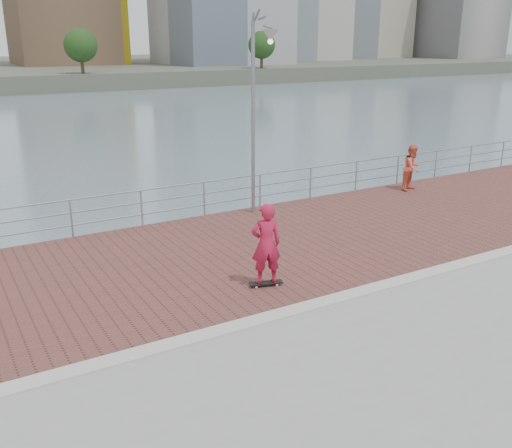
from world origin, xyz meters
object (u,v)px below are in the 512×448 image
guardrail (173,199)px  bystander (412,168)px  skateboarder (266,244)px  street_lamp (260,80)px

guardrail → bystander: 9.05m
skateboarder → bystander: skateboarder is taller
skateboarder → guardrail: bearing=-75.2°
skateboarder → bystander: (9.11, 4.65, -0.18)m
skateboarder → street_lamp: bearing=-103.4°
street_lamp → bystander: 7.28m
guardrail → street_lamp: bearing=-20.2°
guardrail → skateboarder: 5.65m
guardrail → skateboarder: (-0.11, -5.63, 0.34)m
guardrail → skateboarder: skateboarder is taller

